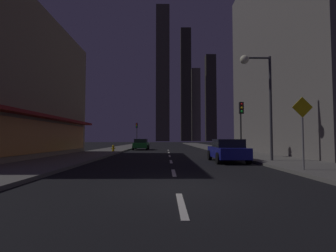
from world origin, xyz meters
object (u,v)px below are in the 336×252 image
traffic_light_far_left (137,129)px  pedestrian_crossing_sign (303,126)px  traffic_light_near_right (241,117)px  street_lamp_right (257,81)px  car_parked_near (228,150)px  car_parked_far (141,144)px  fire_hydrant_far_left (113,148)px

traffic_light_far_left → pedestrian_crossing_sign: (11.10, -33.75, -1.18)m
traffic_light_near_right → street_lamp_right: 4.20m
car_parked_near → street_lamp_right: size_ratio=0.64×
car_parked_near → car_parked_far: bearing=112.5°
fire_hydrant_far_left → traffic_light_near_right: size_ratio=0.16×
traffic_light_near_right → pedestrian_crossing_sign: bearing=-89.3°
pedestrian_crossing_sign → street_lamp_right: bearing=92.8°
car_parked_near → traffic_light_far_left: size_ratio=1.01×
fire_hydrant_far_left → pedestrian_crossing_sign: pedestrian_crossing_sign is taller
street_lamp_right → pedestrian_crossing_sign: bearing=-87.2°
traffic_light_near_right → pedestrian_crossing_sign: (0.10, -8.33, -1.18)m
car_parked_near → traffic_light_far_left: (-9.10, 28.63, 2.45)m
traffic_light_far_left → pedestrian_crossing_sign: 35.54m
pedestrian_crossing_sign → fire_hydrant_far_left: bearing=126.2°
car_parked_far → pedestrian_crossing_sign: size_ratio=1.34×
fire_hydrant_far_left → pedestrian_crossing_sign: size_ratio=0.21×
car_parked_near → street_lamp_right: (1.78, -0.54, 4.33)m
car_parked_near → car_parked_far: size_ratio=1.00×
car_parked_near → traffic_light_near_right: size_ratio=1.01×
traffic_light_far_left → car_parked_far: bearing=-80.4°
car_parked_far → traffic_light_near_right: bearing=-57.2°
car_parked_far → street_lamp_right: bearing=-63.4°
traffic_light_near_right → pedestrian_crossing_sign: size_ratio=1.33×
street_lamp_right → pedestrian_crossing_sign: street_lamp_right is taller
car_parked_far → fire_hydrant_far_left: bearing=-108.8°
fire_hydrant_far_left → car_parked_far: bearing=71.2°
car_parked_near → fire_hydrant_far_left: size_ratio=6.48×
car_parked_far → street_lamp_right: 20.48m
car_parked_near → traffic_light_near_right: traffic_light_near_right is taller
traffic_light_far_left → car_parked_near: bearing=-72.4°
car_parked_near → pedestrian_crossing_sign: 5.64m
traffic_light_near_right → street_lamp_right: street_lamp_right is taller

